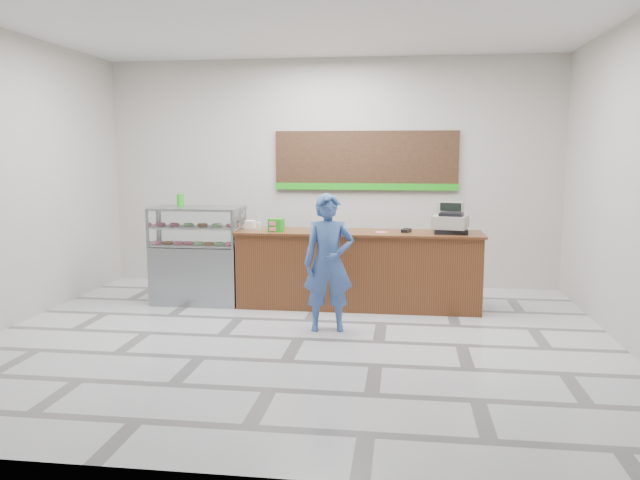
# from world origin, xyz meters

# --- Properties ---
(floor) EXTENTS (7.00, 7.00, 0.00)m
(floor) POSITION_xyz_m (0.00, 0.00, 0.00)
(floor) COLOR #BBBBC0
(floor) RESTS_ON ground
(back_wall) EXTENTS (7.00, 0.00, 7.00)m
(back_wall) POSITION_xyz_m (0.00, 3.00, 1.75)
(back_wall) COLOR #B8B2A9
(back_wall) RESTS_ON floor
(ceiling) EXTENTS (7.00, 7.00, 0.00)m
(ceiling) POSITION_xyz_m (0.00, 0.00, 3.50)
(ceiling) COLOR silver
(ceiling) RESTS_ON back_wall
(sales_counter) EXTENTS (3.26, 0.76, 1.03)m
(sales_counter) POSITION_xyz_m (0.55, 1.55, 0.52)
(sales_counter) COLOR #603216
(sales_counter) RESTS_ON floor
(display_case) EXTENTS (1.22, 0.72, 1.33)m
(display_case) POSITION_xyz_m (-1.67, 1.55, 0.68)
(display_case) COLOR gray
(display_case) RESTS_ON floor
(menu_board) EXTENTS (2.80, 0.06, 0.90)m
(menu_board) POSITION_xyz_m (0.55, 2.96, 1.93)
(menu_board) COLOR black
(menu_board) RESTS_ON back_wall
(cash_register) EXTENTS (0.51, 0.53, 0.40)m
(cash_register) POSITION_xyz_m (1.75, 1.55, 1.18)
(cash_register) COLOR black
(cash_register) RESTS_ON sales_counter
(card_terminal) EXTENTS (0.14, 0.20, 0.04)m
(card_terminal) POSITION_xyz_m (1.18, 1.55, 1.05)
(card_terminal) COLOR black
(card_terminal) RESTS_ON sales_counter
(serving_tray) EXTENTS (0.38, 0.31, 0.02)m
(serving_tray) POSITION_xyz_m (0.09, 1.65, 1.04)
(serving_tray) COLOR #46B518
(serving_tray) RESTS_ON sales_counter
(napkin_box) EXTENTS (0.14, 0.14, 0.11)m
(napkin_box) POSITION_xyz_m (-0.95, 1.64, 1.09)
(napkin_box) COLOR white
(napkin_box) RESTS_ON sales_counter
(straw_cup) EXTENTS (0.07, 0.07, 0.11)m
(straw_cup) POSITION_xyz_m (-0.80, 1.52, 1.08)
(straw_cup) COLOR silver
(straw_cup) RESTS_ON sales_counter
(promo_box) EXTENTS (0.22, 0.17, 0.17)m
(promo_box) POSITION_xyz_m (-0.54, 1.40, 1.11)
(promo_box) COLOR #1CA616
(promo_box) RESTS_ON sales_counter
(donut_decal) EXTENTS (0.17, 0.17, 0.00)m
(donut_decal) POSITION_xyz_m (0.86, 1.50, 1.03)
(donut_decal) COLOR #FF6688
(donut_decal) RESTS_ON sales_counter
(green_cup_left) EXTENTS (0.08, 0.08, 0.12)m
(green_cup_left) POSITION_xyz_m (-1.99, 1.76, 1.39)
(green_cup_left) COLOR #1CA616
(green_cup_left) RESTS_ON display_case
(green_cup_right) EXTENTS (0.10, 0.10, 0.15)m
(green_cup_right) POSITION_xyz_m (-2.00, 1.81, 1.41)
(green_cup_right) COLOR #1CA616
(green_cup_right) RESTS_ON display_case
(customer) EXTENTS (0.64, 0.47, 1.61)m
(customer) POSITION_xyz_m (0.29, 0.41, 0.80)
(customer) COLOR #345291
(customer) RESTS_ON floor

